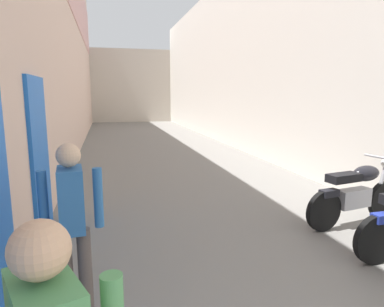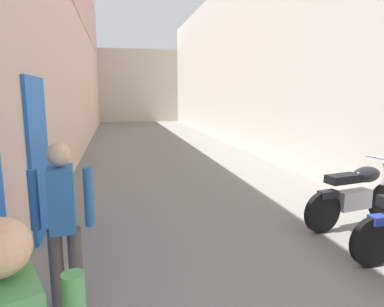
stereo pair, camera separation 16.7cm
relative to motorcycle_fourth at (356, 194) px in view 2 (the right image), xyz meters
name	(u,v)px [view 2 (the right image)]	position (x,y,z in m)	size (l,w,h in m)	color
ground_plane	(174,160)	(-1.80, 5.71, -0.50)	(41.03, 41.03, 0.00)	slate
building_left	(71,25)	(-4.74, 7.66, 3.62)	(0.45, 25.03, 8.15)	beige
building_right	(244,60)	(1.14, 7.71, 2.68)	(0.45, 25.03, 6.36)	beige
building_far_end	(138,86)	(-1.80, 21.23, 2.01)	(8.49, 2.00, 5.02)	beige
motorcycle_fourth	(356,194)	(0.00, 0.00, 0.00)	(1.84, 0.58, 1.04)	black
pedestrian_mid_alley	(63,218)	(-3.93, -1.27, 0.42)	(0.52, 0.36, 1.57)	#564C47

